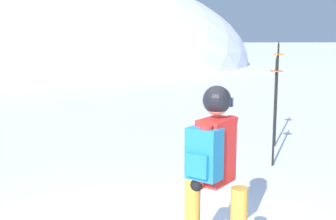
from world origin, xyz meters
name	(u,v)px	position (x,y,z in m)	size (l,w,h in m)	color
ridge_peak_main	(10,63)	(-11.74, 32.74, 0.00)	(38.43, 34.59, 15.65)	white
snowboarder_main	(214,175)	(0.53, 0.16, 0.92)	(1.52, 1.23, 1.71)	orange
piste_marker_near	(275,103)	(1.98, 3.47, 1.05)	(0.20, 0.20, 1.84)	black
piste_marker_far	(277,87)	(2.37, 4.78, 1.17)	(0.20, 0.20, 2.05)	black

